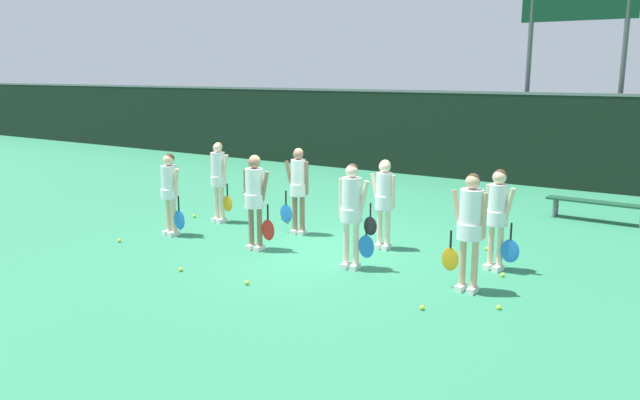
# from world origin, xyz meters

# --- Properties ---
(ground_plane) EXTENTS (140.00, 140.00, 0.00)m
(ground_plane) POSITION_xyz_m (0.00, 0.00, 0.00)
(ground_plane) COLOR #2D7F56
(fence_windscreen) EXTENTS (60.00, 0.08, 2.70)m
(fence_windscreen) POSITION_xyz_m (0.00, 8.88, 1.36)
(fence_windscreen) COLOR black
(fence_windscreen) RESTS_ON ground_plane
(scoreboard) EXTENTS (3.11, 0.15, 6.19)m
(scoreboard) POSITION_xyz_m (2.33, 9.75, 4.77)
(scoreboard) COLOR #515156
(scoreboard) RESTS_ON ground_plane
(bench_courtside) EXTENTS (2.20, 0.44, 0.46)m
(bench_courtside) POSITION_xyz_m (3.97, 5.19, 0.40)
(bench_courtside) COLOR #19472D
(bench_courtside) RESTS_ON ground_plane
(player_0) EXTENTS (0.65, 0.37, 1.67)m
(player_0) POSITION_xyz_m (-3.10, -0.75, 1.00)
(player_0) COLOR beige
(player_0) RESTS_ON ground_plane
(player_1) EXTENTS (0.67, 0.39, 1.78)m
(player_1) POSITION_xyz_m (-1.00, -0.65, 1.06)
(player_1) COLOR #8C664C
(player_1) RESTS_ON ground_plane
(player_2) EXTENTS (0.66, 0.37, 1.79)m
(player_2) POSITION_xyz_m (1.07, -0.67, 1.06)
(player_2) COLOR beige
(player_2) RESTS_ON ground_plane
(player_3) EXTENTS (0.67, 0.39, 1.81)m
(player_3) POSITION_xyz_m (3.10, -0.69, 1.08)
(player_3) COLOR tan
(player_3) RESTS_ON ground_plane
(player_4) EXTENTS (0.62, 0.34, 1.77)m
(player_4) POSITION_xyz_m (-3.04, 0.63, 1.04)
(player_4) COLOR beige
(player_4) RESTS_ON ground_plane
(player_5) EXTENTS (0.62, 0.35, 1.77)m
(player_5) POSITION_xyz_m (-0.99, 0.72, 1.04)
(player_5) COLOR #8C664C
(player_5) RESTS_ON ground_plane
(player_6) EXTENTS (0.63, 0.34, 1.68)m
(player_6) POSITION_xyz_m (0.96, 0.70, 0.99)
(player_6) COLOR beige
(player_6) RESTS_ON ground_plane
(player_7) EXTENTS (0.64, 0.35, 1.71)m
(player_7) POSITION_xyz_m (3.13, 0.57, 1.01)
(player_7) COLOR beige
(player_7) RESTS_ON ground_plane
(tennis_ball_0) EXTENTS (0.07, 0.07, 0.07)m
(tennis_ball_0) POSITION_xyz_m (2.84, -1.77, 0.03)
(tennis_ball_0) COLOR #CCE033
(tennis_ball_0) RESTS_ON ground_plane
(tennis_ball_1) EXTENTS (0.07, 0.07, 0.07)m
(tennis_ball_1) POSITION_xyz_m (3.36, 0.26, 0.03)
(tennis_ball_1) COLOR #CCE033
(tennis_ball_1) RESTS_ON ground_plane
(tennis_ball_2) EXTENTS (0.07, 0.07, 0.07)m
(tennis_ball_2) POSITION_xyz_m (-3.56, -1.71, 0.03)
(tennis_ball_2) COLOR #CCE033
(tennis_ball_2) RESTS_ON ground_plane
(tennis_ball_3) EXTENTS (0.07, 0.07, 0.07)m
(tennis_ball_3) POSITION_xyz_m (3.74, -1.17, 0.03)
(tennis_ball_3) COLOR #CCE033
(tennis_ball_3) RESTS_ON ground_plane
(tennis_ball_4) EXTENTS (0.07, 0.07, 0.07)m
(tennis_ball_4) POSITION_xyz_m (-1.24, -2.37, 0.03)
(tennis_ball_4) COLOR #CCE033
(tennis_ball_4) RESTS_ON ground_plane
(tennis_ball_5) EXTENTS (0.07, 0.07, 0.07)m
(tennis_ball_5) POSITION_xyz_m (2.64, 1.63, 0.03)
(tennis_ball_5) COLOR #CCE033
(tennis_ball_5) RESTS_ON ground_plane
(tennis_ball_6) EXTENTS (0.07, 0.07, 0.07)m
(tennis_ball_6) POSITION_xyz_m (-1.83, 1.53, 0.04)
(tennis_ball_6) COLOR #CCE033
(tennis_ball_6) RESTS_ON ground_plane
(tennis_ball_7) EXTENTS (0.06, 0.06, 0.06)m
(tennis_ball_7) POSITION_xyz_m (-1.70, 1.31, 0.03)
(tennis_ball_7) COLOR #CCE033
(tennis_ball_7) RESTS_ON ground_plane
(tennis_ball_8) EXTENTS (0.07, 0.07, 0.07)m
(tennis_ball_8) POSITION_xyz_m (0.12, -2.29, 0.04)
(tennis_ball_8) COLOR #CCE033
(tennis_ball_8) RESTS_ON ground_plane
(tennis_ball_9) EXTENTS (0.07, 0.07, 0.07)m
(tennis_ball_9) POSITION_xyz_m (-3.82, 0.63, 0.04)
(tennis_ball_9) COLOR #CCE033
(tennis_ball_9) RESTS_ON ground_plane
(tennis_ball_10) EXTENTS (0.07, 0.07, 0.07)m
(tennis_ball_10) POSITION_xyz_m (-2.07, 1.59, 0.03)
(tennis_ball_10) COLOR #CCE033
(tennis_ball_10) RESTS_ON ground_plane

